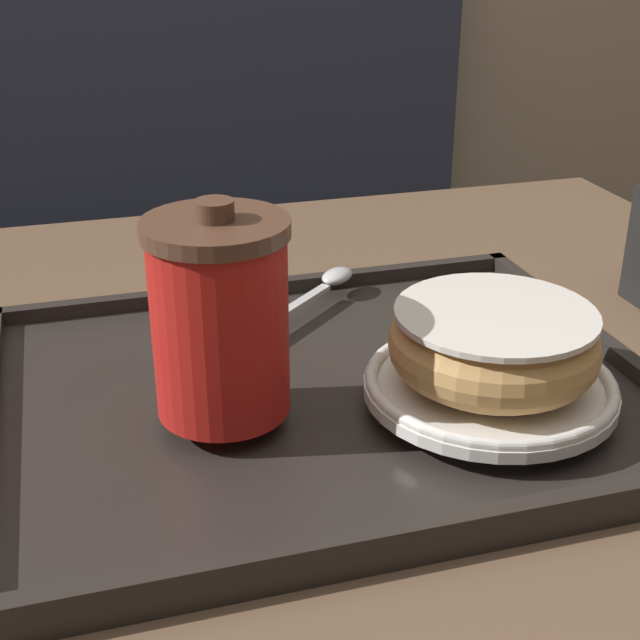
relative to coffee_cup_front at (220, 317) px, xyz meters
The scene contains 7 objects.
booth_bench 1.04m from the coffee_cup_front, 97.23° to the left, with size 1.45×0.44×1.00m.
cafe_table 0.28m from the coffee_cup_front, 20.47° to the left, with size 0.92×0.89×0.74m.
serving_tray 0.11m from the coffee_cup_front, 20.84° to the left, with size 0.45×0.35×0.02m.
coffee_cup_front is the anchor object (origin of this frame).
plate_with_chocolate_donut 0.18m from the coffee_cup_front, 10.28° to the right, with size 0.17×0.17×0.01m.
donut_chocolate_glazed 0.17m from the coffee_cup_front, 10.28° to the right, with size 0.14×0.14×0.05m.
spoon 0.20m from the coffee_cup_front, 55.57° to the left, with size 0.14×0.12×0.01m.
Camera 1 is at (-0.16, -0.52, 1.06)m, focal length 50.00 mm.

